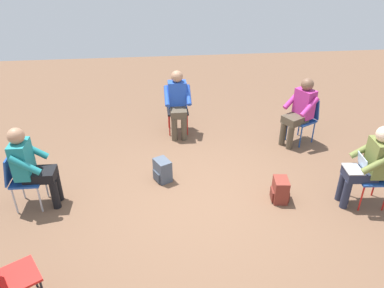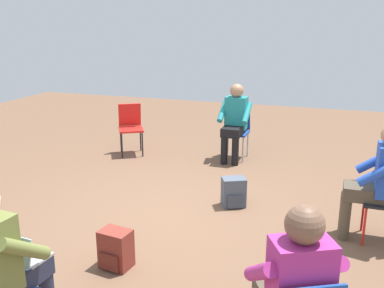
{
  "view_description": "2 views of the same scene",
  "coord_description": "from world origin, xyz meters",
  "views": [
    {
      "loc": [
        -0.58,
        -4.39,
        3.44
      ],
      "look_at": [
        -0.12,
        -0.07,
        0.97
      ],
      "focal_mm": 35.0,
      "sensor_mm": 36.0,
      "label": 1
    },
    {
      "loc": [
        4.24,
        1.64,
        2.18
      ],
      "look_at": [
        -0.25,
        0.09,
        0.82
      ],
      "focal_mm": 40.0,
      "sensor_mm": 36.0,
      "label": 2
    }
  ],
  "objects": [
    {
      "name": "ground_plane",
      "position": [
        0.0,
        0.0,
        0.0
      ],
      "size": [
        14.67,
        14.67,
        0.0
      ],
      "primitive_type": "plane",
      "color": "brown"
    },
    {
      "name": "person_in_teal",
      "position": [
        -2.31,
        0.1,
        0.69
      ],
      "size": [
        0.53,
        0.5,
        1.24
      ],
      "rotation": [
        0.0,
        0.0,
        -1.59
      ],
      "color": "black",
      "rests_on": "ground"
    },
    {
      "name": "backpack_by_empty_chair",
      "position": [
        1.16,
        -0.16,
        0.16
      ],
      "size": [
        0.27,
        0.3,
        0.36
      ],
      "rotation": [
        0.0,
        0.0,
        1.45
      ],
      "color": "maroon",
      "rests_on": "ground"
    },
    {
      "name": "person_with_laptop",
      "position": [
        2.29,
        -0.35,
        0.69
      ],
      "size": [
        0.55,
        0.52,
        1.24
      ],
      "rotation": [
        0.0,
        0.0,
        1.48
      ],
      "color": "#23283D",
      "rests_on": "ground"
    },
    {
      "name": "person_in_magenta",
      "position": [
        1.99,
        1.49,
        0.69
      ],
      "size": [
        0.62,
        0.62,
        1.24
      ],
      "rotation": [
        0.0,
        0.0,
        2.06
      ],
      "color": "#4C4233",
      "rests_on": "ground"
    },
    {
      "name": "chair_southwest",
      "position": [
        -2.11,
        -1.66,
        0.5
      ],
      "size": [
        0.58,
        0.56,
        0.85
      ],
      "rotation": [
        0.0,
        0.0,
        -1.03
      ],
      "color": "red",
      "rests_on": "ground"
    },
    {
      "name": "person_in_blue",
      "position": [
        -0.16,
        2.08,
        0.69
      ],
      "size": [
        0.49,
        0.52,
        1.24
      ],
      "rotation": [
        0.0,
        0.0,
        -3.14
      ],
      "color": "#4C4233",
      "rests_on": "ground"
    },
    {
      "name": "chair_west",
      "position": [
        -2.48,
        0.1,
        0.5
      ],
      "size": [
        0.44,
        0.41,
        0.85
      ],
      "rotation": [
        0.0,
        0.0,
        -1.59
      ],
      "color": "#1E4799",
      "rests_on": "ground"
    },
    {
      "name": "backpack_near_laptop_user",
      "position": [
        -0.52,
        0.53,
        0.16
      ],
      "size": [
        0.31,
        0.34,
        0.36
      ],
      "rotation": [
        0.0,
        0.0,
        2.03
      ],
      "color": "#475160",
      "rests_on": "ground"
    }
  ]
}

